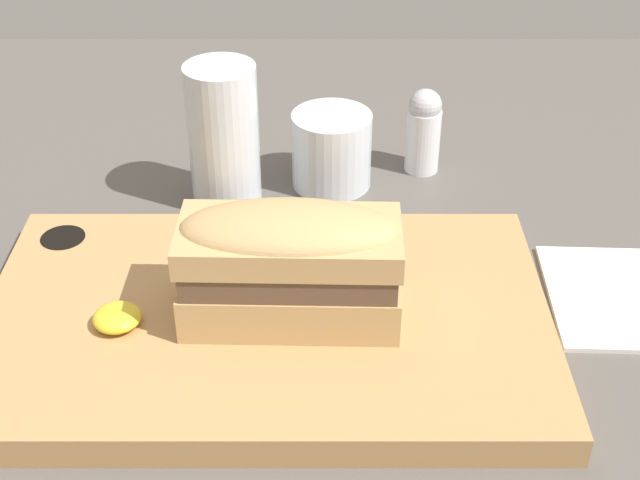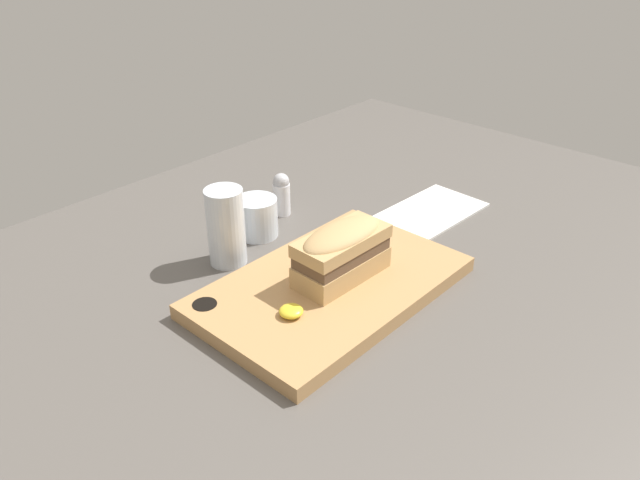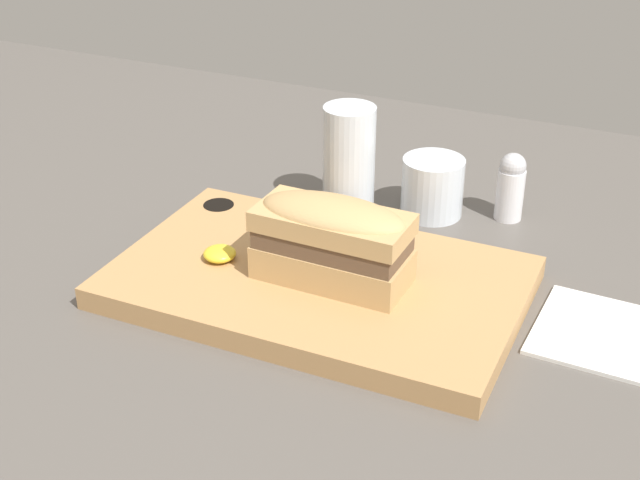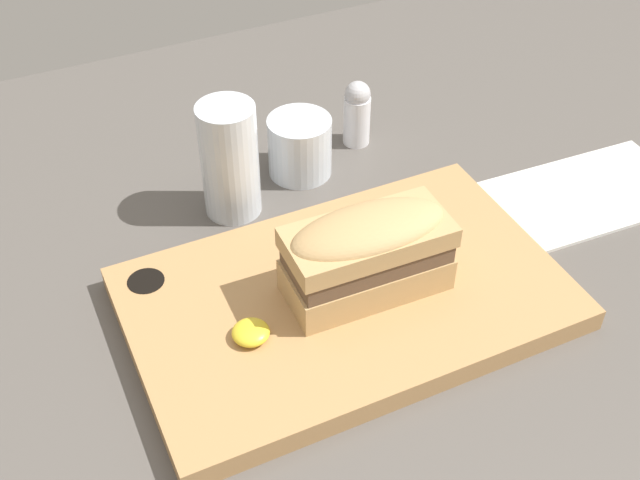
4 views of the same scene
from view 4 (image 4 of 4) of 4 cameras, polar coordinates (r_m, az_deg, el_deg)
The scene contains 8 objects.
dining_table at distance 72.45cm, azimuth -0.68°, elevation -8.53°, with size 171.74×119.38×2.00cm.
serving_board at distance 74.61cm, azimuth 1.77°, elevation -4.16°, with size 39.67×24.69×2.37cm.
sandwich at distance 70.93cm, azimuth 3.39°, elevation -0.78°, with size 14.92×7.16×8.46cm.
mustard_dollop at distance 69.52cm, azimuth -4.95°, elevation -6.56°, with size 3.30×3.30×1.32cm.
water_glass at distance 83.23cm, azimuth -6.40°, elevation 5.17°, with size 6.01×6.01×12.69cm.
wine_glass at distance 89.59cm, azimuth -1.44°, elevation 6.46°, with size 7.12×7.12×6.82cm.
napkin at distance 92.61cm, azimuth 18.60°, elevation 3.16°, with size 21.91×13.35×0.40cm.
salt_shaker at distance 93.93cm, azimuth 2.65°, elevation 9.06°, with size 3.14×3.14×8.03cm.
Camera 4 is at (-18.90, -42.36, 56.65)cm, focal length 45.00 mm.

